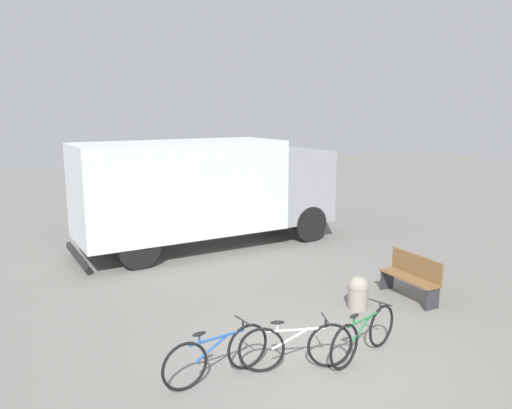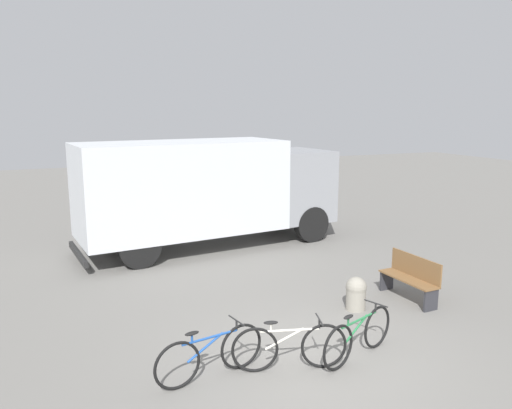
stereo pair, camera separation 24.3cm
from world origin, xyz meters
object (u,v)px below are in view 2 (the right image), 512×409
delivery_truck (208,188)px  bicycle_far (358,336)px  park_bench (411,277)px  bollard_near_bench (356,293)px  bicycle_near (210,354)px  bicycle_middle (289,347)px

delivery_truck → bicycle_far: (0.17, -7.27, -1.34)m
park_bench → bollard_near_bench: (-1.36, -0.00, -0.14)m
delivery_truck → bollard_near_bench: delivery_truck is taller
bicycle_near → bicycle_far: bearing=-18.5°
delivery_truck → bicycle_far: size_ratio=4.56×
bicycle_middle → bicycle_far: size_ratio=1.02×
delivery_truck → park_bench: size_ratio=5.39×
bicycle_far → bicycle_near: bearing=151.3°
park_bench → bicycle_middle: size_ratio=0.83×
bicycle_middle → bicycle_far: bearing=11.6°
bicycle_middle → bollard_near_bench: 2.78m
park_bench → bicycle_near: park_bench is taller
bicycle_middle → bicycle_far: (1.18, -0.10, 0.00)m
bicycle_middle → bicycle_far: 1.18m
park_bench → bicycle_far: size_ratio=0.85×
bicycle_middle → bollard_near_bench: (2.28, 1.59, -0.04)m
park_bench → bollard_near_bench: park_bench is taller
bicycle_near → bicycle_middle: 1.20m
bicycle_near → delivery_truck: bearing=62.1°
park_bench → bicycle_near: bearing=103.1°
bicycle_near → bollard_near_bench: 3.72m
park_bench → bicycle_near: 5.01m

